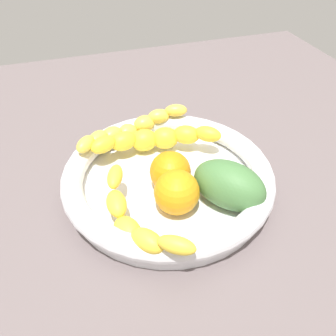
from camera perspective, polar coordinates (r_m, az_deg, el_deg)
kitchen_counter at (r=60.74cm, az=0.00°, el=-4.53°), size 120.00×120.00×3.00cm
fruit_bowl at (r=57.99cm, az=0.00°, el=-1.61°), size 33.09×33.09×5.02cm
banana_draped_left at (r=62.88cm, az=-1.98°, el=4.57°), size 22.63×8.29×4.84cm
banana_draped_right at (r=65.64cm, az=-6.06°, el=6.02°), size 21.68×9.93×5.73cm
banana_arching_top at (r=48.77cm, az=-5.44°, el=-8.12°), size 9.48×19.38×5.73cm
orange_front at (r=52.11cm, az=1.36°, el=-3.77°), size 6.57×6.57×6.57cm
orange_mid_left at (r=55.64cm, az=0.04°, el=-0.62°), size 6.32×6.32×6.32cm
mango_green at (r=53.72cm, az=9.48°, el=-2.61°), size 12.25×12.98×6.97cm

